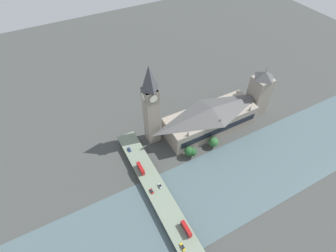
# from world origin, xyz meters

# --- Properties ---
(ground_plane) EXTENTS (600.00, 600.00, 0.00)m
(ground_plane) POSITION_xyz_m (0.00, 0.00, 0.00)
(ground_plane) COLOR #424442
(river_water) EXTENTS (62.04, 360.00, 0.30)m
(river_water) POSITION_xyz_m (-37.02, 0.00, 0.15)
(river_water) COLOR #4C6066
(river_water) RESTS_ON ground_plane
(parliament_hall) EXTENTS (28.20, 81.10, 24.93)m
(parliament_hall) POSITION_xyz_m (16.86, -8.00, 12.38)
(parliament_hall) COLOR gray
(parliament_hall) RESTS_ON ground_plane
(clock_tower) EXTENTS (11.46, 11.46, 74.05)m
(clock_tower) POSITION_xyz_m (29.82, 41.69, 38.98)
(clock_tower) COLOR gray
(clock_tower) RESTS_ON ground_plane
(victoria_tower) EXTENTS (15.41, 15.41, 48.08)m
(victoria_tower) POSITION_xyz_m (16.92, -60.26, 22.04)
(victoria_tower) COLOR gray
(victoria_tower) RESTS_ON ground_plane
(road_bridge) EXTENTS (156.07, 15.02, 5.12)m
(road_bridge) POSITION_xyz_m (-37.02, 62.34, 4.17)
(road_bridge) COLOR #5D6A59
(road_bridge) RESTS_ON ground_plane
(double_decker_bus_lead) EXTENTS (10.76, 2.50, 4.75)m
(double_decker_bus_lead) POSITION_xyz_m (-54.74, 58.62, 7.75)
(double_decker_bus_lead) COLOR red
(double_decker_bus_lead) RESTS_ON road_bridge
(double_decker_bus_mid) EXTENTS (10.34, 2.56, 4.95)m
(double_decker_bus_mid) POSITION_xyz_m (0.90, 65.62, 7.85)
(double_decker_bus_mid) COLOR red
(double_decker_bus_mid) RESTS_ON road_bridge
(car_northbound_lead) EXTENTS (4.13, 1.81, 1.32)m
(car_northbound_lead) POSITION_xyz_m (-19.29, 66.10, 5.78)
(car_northbound_lead) COLOR maroon
(car_northbound_lead) RESTS_ON road_bridge
(car_northbound_mid) EXTENTS (4.22, 1.85, 1.36)m
(car_northbound_mid) POSITION_xyz_m (-18.43, 58.94, 5.80)
(car_northbound_mid) COLOR silver
(car_northbound_mid) RESTS_ON road_bridge
(car_northbound_tail) EXTENTS (4.60, 1.91, 1.40)m
(car_northbound_tail) POSITION_xyz_m (23.22, 65.97, 5.83)
(car_northbound_tail) COLOR navy
(car_northbound_tail) RESTS_ON road_bridge
(car_southbound_lead) EXTENTS (4.77, 1.79, 1.34)m
(car_southbound_lead) POSITION_xyz_m (-62.67, 65.82, 5.81)
(car_southbound_lead) COLOR gold
(car_southbound_lead) RESTS_ON road_bridge
(tree_embankment_near) EXTENTS (7.30, 7.30, 9.74)m
(tree_embankment_near) POSITION_xyz_m (-2.91, 22.20, 6.08)
(tree_embankment_near) COLOR brown
(tree_embankment_near) RESTS_ON ground_plane
(tree_embankment_mid) EXTENTS (8.23, 8.23, 9.88)m
(tree_embankment_mid) POSITION_xyz_m (-2.10, 0.88, 5.76)
(tree_embankment_mid) COLOR brown
(tree_embankment_mid) RESTS_ON ground_plane
(tree_embankment_far) EXTENTS (7.68, 7.68, 10.56)m
(tree_embankment_far) POSITION_xyz_m (-1.54, 24.36, 6.71)
(tree_embankment_far) COLOR brown
(tree_embankment_far) RESTS_ON ground_plane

